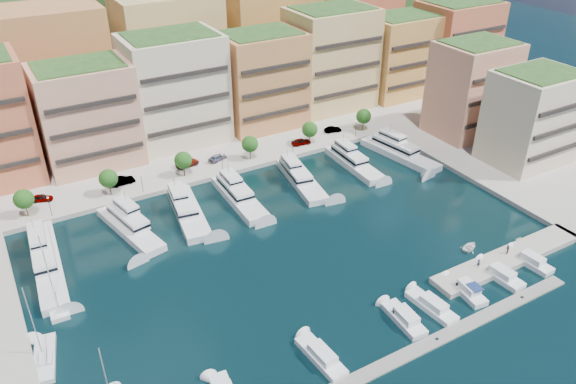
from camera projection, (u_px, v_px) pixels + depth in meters
name	position (u px, v px, depth m)	size (l,w,h in m)	color
ground	(295.00, 247.00, 100.95)	(400.00, 400.00, 0.00)	black
north_quay	(174.00, 126.00, 147.15)	(220.00, 64.00, 2.00)	#9E998E
east_quay	(559.00, 181.00, 121.85)	(34.00, 76.00, 2.00)	#9E998E
hillside	(123.00, 75.00, 182.92)	(240.00, 40.00, 58.00)	#1B3B18
south_pontoon	(388.00, 365.00, 77.30)	(72.00, 2.20, 0.35)	gray
finger_pier	(508.00, 261.00, 97.56)	(32.00, 5.00, 2.00)	#9E998E
apartment_2	(87.00, 115.00, 122.00)	(20.00, 15.50, 22.80)	tan
apartment_3	(175.00, 89.00, 131.83)	(22.00, 16.50, 25.80)	beige
apartment_4	(262.00, 80.00, 140.37)	(20.00, 15.50, 23.80)	#C07048
apartment_5	(331.00, 59.00, 150.64)	(22.00, 16.50, 26.80)	#E0C577
apartment_6	(398.00, 56.00, 159.69)	(20.00, 15.50, 22.80)	#DB9A50
apartment_7	(456.00, 44.00, 166.36)	(22.00, 16.50, 24.80)	#C66942
apartment_east_a	(472.00, 88.00, 136.47)	(18.00, 14.50, 22.80)	tan
apartment_east_b	(532.00, 117.00, 123.56)	(18.00, 14.50, 20.80)	beige
backblock_1	(53.00, 70.00, 137.15)	(26.00, 18.00, 30.00)	#C07048
backblock_2	(170.00, 52.00, 150.15)	(26.00, 18.00, 30.00)	#E0C577
backblock_3	(269.00, 37.00, 163.15)	(26.00, 18.00, 30.00)	#DB9A50
backblock_4	(352.00, 24.00, 176.14)	(26.00, 18.00, 30.00)	#C66942
tree_0	(24.00, 199.00, 106.18)	(3.80, 3.80, 5.65)	#473323
tree_1	(108.00, 179.00, 113.11)	(3.80, 3.80, 5.65)	#473323
tree_2	(183.00, 160.00, 120.05)	(3.80, 3.80, 5.65)	#473323
tree_3	(250.00, 144.00, 126.98)	(3.80, 3.80, 5.65)	#473323
tree_4	(310.00, 129.00, 133.91)	(3.80, 3.80, 5.65)	#473323
tree_5	(364.00, 116.00, 140.84)	(3.80, 3.80, 5.65)	#473323
lamppost_0	(49.00, 203.00, 106.67)	(0.30, 0.30, 4.20)	black
lamppost_1	(141.00, 180.00, 114.46)	(0.30, 0.30, 4.20)	black
lamppost_2	(222.00, 160.00, 122.26)	(0.30, 0.30, 4.20)	black
lamppost_3	(293.00, 142.00, 130.06)	(0.30, 0.30, 4.20)	black
lamppost_4	(356.00, 126.00, 137.86)	(0.30, 0.30, 4.20)	black
yacht_0	(46.00, 258.00, 96.07)	(6.00, 25.90, 7.30)	white
yacht_1	(129.00, 226.00, 104.88)	(8.09, 19.73, 7.30)	white
yacht_2	(187.00, 209.00, 109.76)	(7.59, 19.96, 7.30)	white
yacht_3	(238.00, 195.00, 114.59)	(5.23, 19.56, 7.30)	white
yacht_4	(300.00, 178.00, 120.93)	(7.81, 20.13, 7.30)	white
yacht_5	(352.00, 161.00, 127.48)	(5.07, 18.66, 7.30)	white
yacht_6	(397.00, 151.00, 131.87)	(7.88, 21.62, 7.30)	white
cruiser_3	(321.00, 357.00, 77.82)	(3.32, 9.21, 2.55)	white
cruiser_5	(404.00, 319.00, 84.28)	(3.36, 8.34, 2.55)	white
cruiser_6	(432.00, 306.00, 86.66)	(3.43, 9.05, 2.55)	white
cruiser_7	(467.00, 290.00, 89.85)	(3.56, 7.95, 2.66)	white
cruiser_8	(500.00, 275.00, 93.21)	(3.33, 8.50, 2.55)	white
cruiser_9	(530.00, 261.00, 96.43)	(3.13, 8.08, 2.55)	white
sailboat_1	(45.00, 359.00, 77.74)	(4.53, 9.44, 13.20)	white
sailboat_2	(57.00, 303.00, 87.74)	(3.09, 9.14, 13.20)	white
tender_2	(470.00, 247.00, 100.38)	(2.62, 3.67, 0.76)	white
tender_3	(519.00, 239.00, 102.27)	(1.46, 1.69, 0.89)	#F0ECB7
car_0	(41.00, 198.00, 112.42)	(1.73, 4.31, 1.47)	gray
car_1	(122.00, 181.00, 118.30)	(1.79, 5.12, 1.69)	gray
car_2	(187.00, 163.00, 125.45)	(2.50, 5.41, 1.50)	gray
car_3	(217.00, 158.00, 127.86)	(1.96, 4.81, 1.40)	gray
car_4	(301.00, 142.00, 134.94)	(1.92, 4.77, 1.62)	gray
car_5	(333.00, 129.00, 141.31)	(1.50, 4.31, 1.42)	gray
person_0	(479.00, 263.00, 94.10)	(0.58, 0.38, 1.58)	#25294B
person_1	(507.00, 249.00, 97.19)	(0.85, 0.67, 1.76)	#453029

